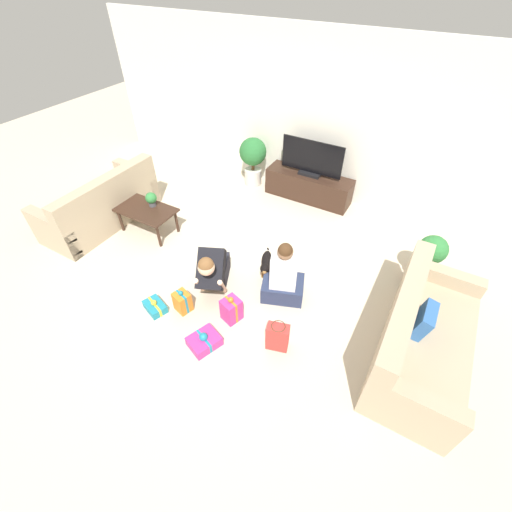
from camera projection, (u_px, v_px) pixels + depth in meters
name	position (u px, v px, depth m)	size (l,w,h in m)	color
ground_plane	(229.00, 276.00, 4.72)	(16.00, 16.00, 0.00)	beige
wall_back	(314.00, 119.00, 5.52)	(8.40, 0.06, 2.60)	white
sofa_left	(101.00, 206.00, 5.43)	(0.83, 1.84, 0.87)	tan
sofa_right	(420.00, 339.00, 3.60)	(0.83, 1.84, 0.87)	tan
coffee_table	(146.00, 212.00, 5.21)	(0.90, 0.53, 0.42)	#382319
tv_console	(308.00, 187.00, 6.01)	(1.50, 0.43, 0.47)	#382319
tv	(312.00, 160.00, 5.67)	(1.06, 0.20, 0.60)	black
potted_plant_back_left	(253.00, 157.00, 6.17)	(0.49, 0.49, 0.89)	beige
potted_plant_corner_right	(429.00, 259.00, 4.42)	(0.36, 0.36, 0.72)	#A36042
person_kneeling	(213.00, 270.00, 4.31)	(0.60, 0.83, 0.79)	#23232D
person_sitting	(283.00, 278.00, 4.23)	(0.63, 0.59, 0.90)	#283351
dog	(266.00, 262.00, 4.59)	(0.27, 0.49, 0.33)	black
gift_box_a	(204.00, 341.00, 3.86)	(0.38, 0.41, 0.20)	#CC3389
gift_box_b	(155.00, 306.00, 4.25)	(0.34, 0.29, 0.16)	teal
gift_box_c	(231.00, 309.00, 4.08)	(0.25, 0.26, 0.37)	#CC3389
gift_box_d	(182.00, 302.00, 4.19)	(0.23, 0.22, 0.33)	orange
gift_bag_a	(278.00, 337.00, 3.77)	(0.27, 0.20, 0.38)	red
tabletop_plant	(151.00, 199.00, 5.16)	(0.17, 0.17, 0.22)	#4C4C51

